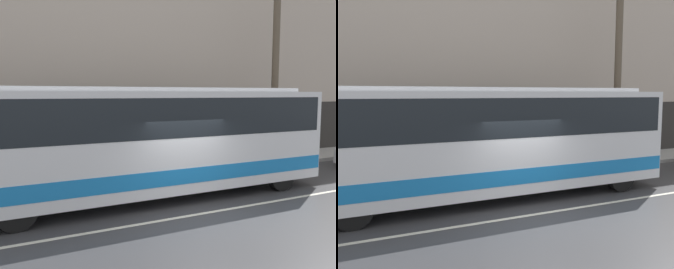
# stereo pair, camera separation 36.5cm
# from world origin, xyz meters

# --- Properties ---
(ground_plane) EXTENTS (60.00, 60.00, 0.00)m
(ground_plane) POSITION_xyz_m (0.00, 0.00, 0.00)
(ground_plane) COLOR #38383A
(sidewalk) EXTENTS (60.00, 2.46, 0.16)m
(sidewalk) POSITION_xyz_m (0.00, 5.23, 0.08)
(sidewalk) COLOR #A09E99
(sidewalk) RESTS_ON ground_plane
(building_facade) EXTENTS (60.00, 0.35, 11.55)m
(building_facade) POSITION_xyz_m (0.00, 6.60, 5.57)
(building_facade) COLOR #B7A899
(building_facade) RESTS_ON ground_plane
(lane_stripe) EXTENTS (54.00, 0.14, 0.01)m
(lane_stripe) POSITION_xyz_m (0.00, 0.00, 0.00)
(lane_stripe) COLOR beige
(lane_stripe) RESTS_ON ground_plane
(transit_bus) EXTENTS (12.32, 2.48, 3.43)m
(transit_bus) POSITION_xyz_m (-0.78, 1.97, 1.93)
(transit_bus) COLOR silver
(transit_bus) RESTS_ON ground_plane
(utility_pole_near) EXTENTS (0.31, 0.31, 8.63)m
(utility_pole_near) POSITION_xyz_m (6.63, 4.40, 4.47)
(utility_pole_near) COLOR brown
(utility_pole_near) RESTS_ON sidewalk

